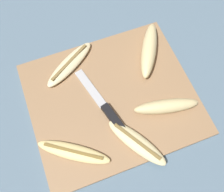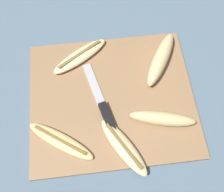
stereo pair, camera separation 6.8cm
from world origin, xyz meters
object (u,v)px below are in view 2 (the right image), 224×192
(banana_soft_right, at_px, (124,147))
(banana_ripe_center, at_px, (161,59))
(banana_golden_short, at_px, (61,141))
(banana_cream_curved, at_px, (80,56))
(knife, at_px, (105,112))
(banana_mellow_near, at_px, (163,118))

(banana_soft_right, bearing_deg, banana_ripe_center, 59.59)
(banana_golden_short, distance_m, banana_cream_curved, 0.24)
(knife, xyz_separation_m, banana_cream_curved, (-0.05, 0.17, 0.00))
(banana_cream_curved, bearing_deg, banana_ripe_center, -10.52)
(banana_soft_right, bearing_deg, banana_golden_short, 167.65)
(banana_golden_short, xyz_separation_m, banana_mellow_near, (0.26, 0.03, 0.01))
(knife, relative_size, banana_soft_right, 1.31)
(banana_ripe_center, distance_m, banana_cream_curved, 0.22)
(banana_ripe_center, bearing_deg, banana_soft_right, -120.41)
(banana_mellow_near, relative_size, banana_soft_right, 1.02)
(banana_golden_short, xyz_separation_m, banana_ripe_center, (0.28, 0.19, 0.01))
(banana_mellow_near, height_order, banana_soft_right, banana_mellow_near)
(knife, height_order, banana_cream_curved, banana_cream_curved)
(banana_cream_curved, bearing_deg, knife, -73.31)
(knife, relative_size, banana_ripe_center, 1.24)
(knife, bearing_deg, banana_cream_curved, 92.76)
(banana_cream_curved, bearing_deg, banana_golden_short, -104.98)
(banana_golden_short, bearing_deg, banana_cream_curved, 75.02)
(banana_golden_short, relative_size, banana_ripe_center, 0.96)
(knife, distance_m, banana_mellow_near, 0.15)
(knife, xyz_separation_m, banana_soft_right, (0.03, -0.10, 0.00))
(banana_cream_curved, distance_m, banana_mellow_near, 0.28)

